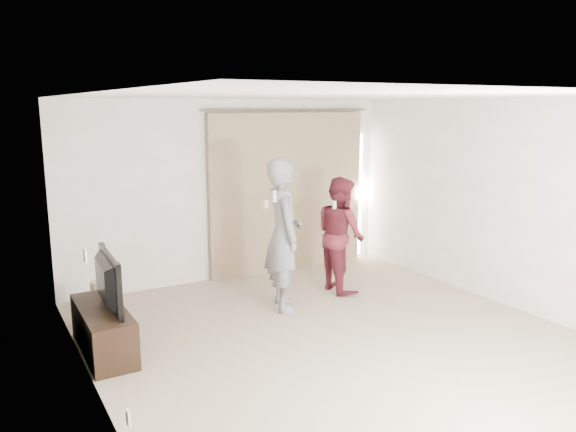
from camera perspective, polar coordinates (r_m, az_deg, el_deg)
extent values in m
plane|color=tan|center=(6.24, 5.27, -12.55)|extent=(5.50, 5.50, 0.00)
cube|color=white|center=(8.20, -5.66, 2.67)|extent=(5.00, 0.04, 2.60)
cube|color=white|center=(4.88, -19.30, -3.79)|extent=(0.04, 5.50, 2.60)
cube|color=white|center=(5.29, -19.89, -3.82)|extent=(0.02, 0.08, 0.12)
cube|color=white|center=(4.43, -15.91, -19.14)|extent=(0.02, 0.08, 0.12)
cube|color=white|center=(5.71, 5.75, 12.06)|extent=(5.00, 5.50, 0.01)
cube|color=tan|center=(8.56, 0.05, 2.40)|extent=(2.60, 0.10, 2.40)
cylinder|color=#726151|center=(8.46, 0.05, 10.73)|extent=(2.80, 0.03, 0.03)
cube|color=white|center=(9.36, 7.17, 2.14)|extent=(0.08, 0.04, 2.00)
cube|color=black|center=(6.18, -18.25, -10.96)|extent=(0.43, 1.24, 0.48)
imported|color=black|center=(6.01, -18.56, -6.31)|extent=(0.18, 1.00, 0.57)
cylinder|color=tan|center=(7.21, -18.53, -9.53)|extent=(0.34, 0.34, 0.06)
cylinder|color=tan|center=(7.14, -18.64, -7.83)|extent=(0.19, 0.19, 0.39)
imported|color=slate|center=(6.91, -0.47, -1.89)|extent=(0.63, 0.79, 1.89)
cube|color=white|center=(6.64, -1.41, 2.01)|extent=(0.04, 0.04, 0.14)
cube|color=white|center=(6.85, -2.28, 1.23)|extent=(0.05, 0.05, 0.09)
imported|color=maroon|center=(7.67, 5.36, -1.85)|extent=(0.66, 0.81, 1.57)
cube|color=white|center=(7.40, 4.72, 1.00)|extent=(0.04, 0.04, 0.14)
cube|color=white|center=(7.60, 3.77, 0.48)|extent=(0.05, 0.05, 0.09)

